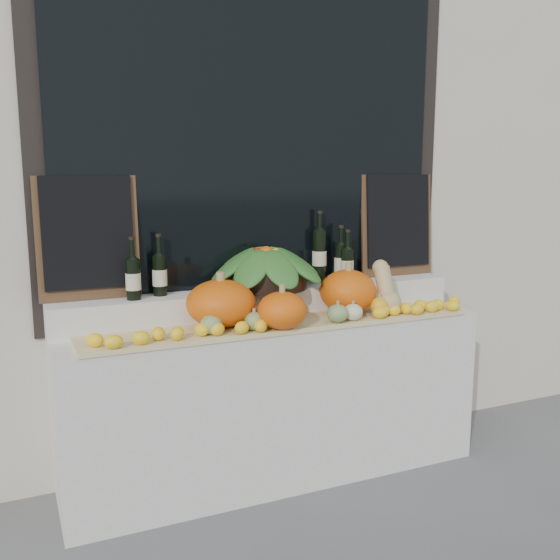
% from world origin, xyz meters
% --- Properties ---
extents(storefront_facade, '(7.00, 0.94, 4.50)m').
position_xyz_m(storefront_facade, '(0.00, 2.25, 2.25)').
color(storefront_facade, beige).
rests_on(storefront_facade, ground).
extents(display_sill, '(2.30, 0.55, 0.88)m').
position_xyz_m(display_sill, '(0.00, 1.52, 0.44)').
color(display_sill, silver).
rests_on(display_sill, ground).
extents(rear_tier, '(2.30, 0.25, 0.16)m').
position_xyz_m(rear_tier, '(0.00, 1.68, 0.96)').
color(rear_tier, silver).
rests_on(rear_tier, display_sill).
extents(straw_bedding, '(2.10, 0.32, 0.02)m').
position_xyz_m(straw_bedding, '(0.00, 1.40, 0.89)').
color(straw_bedding, tan).
rests_on(straw_bedding, display_sill).
extents(pumpkin_left, '(0.47, 0.47, 0.24)m').
position_xyz_m(pumpkin_left, '(-0.33, 1.45, 1.02)').
color(pumpkin_left, '#E45D0C').
rests_on(pumpkin_left, straw_bedding).
extents(pumpkin_right, '(0.32, 0.32, 0.24)m').
position_xyz_m(pumpkin_right, '(0.42, 1.46, 1.03)').
color(pumpkin_right, '#E45D0C').
rests_on(pumpkin_right, straw_bedding).
extents(pumpkin_center, '(0.33, 0.33, 0.19)m').
position_xyz_m(pumpkin_center, '(-0.06, 1.28, 1.00)').
color(pumpkin_center, '#E45D0C').
rests_on(pumpkin_center, straw_bedding).
extents(butternut_squash, '(0.14, 0.21, 0.29)m').
position_xyz_m(butternut_squash, '(0.61, 1.37, 1.03)').
color(butternut_squash, tan).
rests_on(butternut_squash, straw_bedding).
extents(decorative_gourds, '(1.06, 0.15, 0.16)m').
position_xyz_m(decorative_gourds, '(0.04, 1.30, 0.96)').
color(decorative_gourds, '#2B5D1C').
rests_on(decorative_gourds, straw_bedding).
extents(lemon_heap, '(2.20, 0.16, 0.06)m').
position_xyz_m(lemon_heap, '(0.00, 1.29, 0.94)').
color(lemon_heap, yellow).
rests_on(lemon_heap, straw_bedding).
extents(produce_bowl, '(0.69, 0.69, 0.24)m').
position_xyz_m(produce_bowl, '(0.01, 1.66, 1.16)').
color(produce_bowl, black).
rests_on(produce_bowl, rear_tier).
extents(wine_bottle_far_left, '(0.08, 0.08, 0.32)m').
position_xyz_m(wine_bottle_far_left, '(-0.72, 1.64, 1.15)').
color(wine_bottle_far_left, black).
rests_on(wine_bottle_far_left, rear_tier).
extents(wine_bottle_near_left, '(0.08, 0.08, 0.32)m').
position_xyz_m(wine_bottle_near_left, '(-0.58, 1.70, 1.15)').
color(wine_bottle_near_left, black).
rests_on(wine_bottle_near_left, rear_tier).
extents(wine_bottle_tall, '(0.08, 0.08, 0.42)m').
position_xyz_m(wine_bottle_tall, '(0.37, 1.71, 1.20)').
color(wine_bottle_tall, black).
rests_on(wine_bottle_tall, rear_tier).
extents(wine_bottle_near_right, '(0.08, 0.08, 0.33)m').
position_xyz_m(wine_bottle_near_right, '(0.50, 1.70, 1.15)').
color(wine_bottle_near_right, black).
rests_on(wine_bottle_near_right, rear_tier).
extents(wine_bottle_far_right, '(0.08, 0.08, 0.31)m').
position_xyz_m(wine_bottle_far_right, '(0.51, 1.64, 1.14)').
color(wine_bottle_far_right, black).
rests_on(wine_bottle_far_right, rear_tier).
extents(chalkboard_left, '(0.50, 0.08, 0.62)m').
position_xyz_m(chalkboard_left, '(-0.92, 1.74, 1.36)').
color(chalkboard_left, '#4C331E').
rests_on(chalkboard_left, rear_tier).
extents(chalkboard_right, '(0.50, 0.08, 0.62)m').
position_xyz_m(chalkboard_right, '(0.92, 1.74, 1.36)').
color(chalkboard_right, '#4C331E').
rests_on(chalkboard_right, rear_tier).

